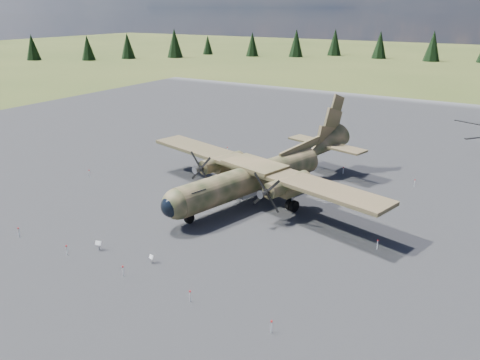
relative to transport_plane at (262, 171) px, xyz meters
The scene contains 7 objects.
ground 6.57m from the transport_plane, 122.09° to the right, with size 500.00×500.00×0.00m, color brown.
apron 6.50m from the transport_plane, 122.60° to the left, with size 120.00×120.00×0.04m, color #5B5C60.
transport_plane is the anchor object (origin of this frame).
info_placard_left 17.76m from the transport_plane, 108.79° to the right, with size 0.54×0.32×0.79m.
info_placard_right 16.21m from the transport_plane, 92.59° to the right, with size 0.44×0.27×0.65m.
barrier_fence 6.68m from the transport_plane, 125.29° to the right, with size 33.12×29.62×0.85m.
treeline 4.41m from the transport_plane, 33.06° to the left, with size 319.91×321.52×10.94m.
Camera 1 is at (24.31, -34.14, 18.19)m, focal length 35.00 mm.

